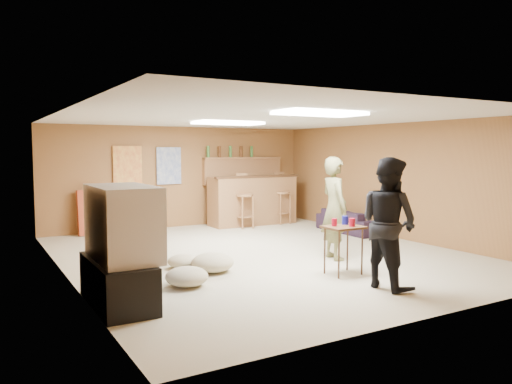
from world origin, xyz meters
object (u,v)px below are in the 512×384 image
person_black (388,223)px  sofa (350,221)px  bar_counter (253,200)px  tv_body (123,223)px  tray_table (343,250)px  person_olive (334,208)px

person_black → sofa: size_ratio=1.02×
bar_counter → person_black: size_ratio=1.25×
tv_body → tray_table: 2.99m
tray_table → person_black: bearing=-86.3°
person_black → tray_table: (-0.05, 0.77, -0.47)m
tv_body → bar_counter: size_ratio=0.55×
tv_body → person_black: size_ratio=0.69×
sofa → person_black: bearing=147.4°
person_black → sofa: person_black is taller
tray_table → bar_counter: bearing=75.3°
bar_counter → tray_table: bar_counter is taller
person_olive → person_black: person_black is taller
tv_body → tray_table: bearing=-3.4°
sofa → tray_table: 3.60m
tv_body → person_black: person_black is taller
person_olive → tray_table: bearing=159.0°
tv_body → person_black: (2.98, -0.95, -0.10)m
tv_body → person_olive: 3.50m
bar_counter → sofa: bearing=-58.5°
tv_body → tray_table: size_ratio=1.67×
bar_counter → tray_table: (-1.22, -4.63, -0.22)m
person_black → tray_table: person_black is taller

